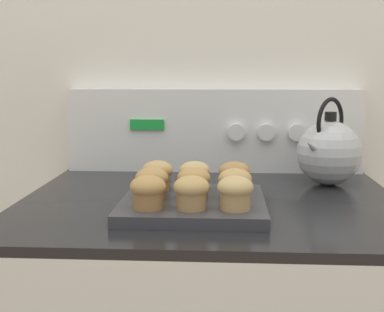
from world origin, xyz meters
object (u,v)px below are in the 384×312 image
at_px(muffin_r1_c1, 194,182).
at_px(tea_kettle, 329,152).
at_px(muffin_r0_c1, 191,192).
at_px(muffin_r1_c0, 152,182).
at_px(muffin_r1_c2, 235,183).
at_px(muffin_r2_c0, 158,174).
at_px(muffin_r0_c2, 235,192).
at_px(muffin_r0_c0, 148,191).
at_px(muffin_pan, 193,204).
at_px(muffin_r2_c2, 234,175).
at_px(muffin_r2_c1, 194,175).

height_order(muffin_r1_c1, tea_kettle, tea_kettle).
distance_m(muffin_r0_c1, muffin_r1_c0, 0.11).
bearing_deg(muffin_r1_c1, muffin_r1_c2, -2.96).
height_order(muffin_r1_c0, tea_kettle, tea_kettle).
distance_m(muffin_r1_c0, muffin_r1_c1, 0.08).
height_order(muffin_r1_c1, muffin_r2_c0, same).
distance_m(muffin_r0_c2, muffin_r1_c0, 0.17).
relative_size(muffin_r0_c0, tea_kettle, 0.31).
distance_m(muffin_pan, muffin_r2_c2, 0.12).
xyz_separation_m(muffin_r2_c0, muffin_r2_c1, (0.08, -0.00, 0.00)).
height_order(muffin_pan, muffin_r2_c0, muffin_r2_c0).
relative_size(muffin_r0_c0, muffin_r2_c1, 1.00).
relative_size(muffin_r2_c2, tea_kettle, 0.31).
distance_m(muffin_r0_c0, muffin_r1_c1, 0.11).
distance_m(muffin_r0_c0, tea_kettle, 0.50).
bearing_deg(muffin_r0_c2, muffin_r2_c1, 118.31).
bearing_deg(muffin_r2_c0, muffin_r1_c1, -44.05).
xyz_separation_m(muffin_r2_c2, tea_kettle, (0.22, 0.17, 0.03)).
height_order(muffin_r1_c0, muffin_r1_c1, same).
height_order(muffin_r0_c1, muffin_r1_c0, same).
bearing_deg(muffin_r1_c1, muffin_r1_c0, -177.03).
xyz_separation_m(muffin_r0_c0, muffin_r2_c0, (-0.00, 0.16, 0.00)).
distance_m(muffin_r1_c1, muffin_r2_c1, 0.07).
bearing_deg(muffin_r0_c0, muffin_r0_c2, 1.52).
distance_m(muffin_r0_c2, muffin_r1_c2, 0.07).
bearing_deg(muffin_r1_c0, muffin_r2_c0, 89.29).
height_order(muffin_r1_c0, muffin_r2_c1, same).
xyz_separation_m(muffin_r1_c2, muffin_r2_c1, (-0.08, 0.08, 0.00)).
distance_m(muffin_r1_c1, tea_kettle, 0.39).
bearing_deg(muffin_r1_c0, muffin_r0_c2, -24.72).
bearing_deg(muffin_r0_c2, muffin_r2_c2, 89.56).
xyz_separation_m(muffin_r1_c0, tea_kettle, (0.38, 0.25, 0.03)).
height_order(muffin_r0_c0, muffin_r1_c0, same).
xyz_separation_m(muffin_r1_c1, muffin_r2_c1, (-0.00, 0.07, 0.00)).
bearing_deg(muffin_r2_c1, muffin_pan, -88.61).
relative_size(muffin_r2_c0, tea_kettle, 0.31).
height_order(muffin_r0_c1, muffin_r0_c2, same).
bearing_deg(muffin_r0_c1, muffin_pan, 91.12).
relative_size(muffin_pan, muffin_r2_c0, 4.26).
xyz_separation_m(muffin_r0_c2, muffin_r2_c0, (-0.16, 0.15, 0.00)).
height_order(muffin_r1_c0, muffin_r1_c2, same).
bearing_deg(tea_kettle, muffin_r1_c1, -140.78).
relative_size(muffin_pan, muffin_r0_c1, 4.26).
bearing_deg(muffin_pan, muffin_r1_c1, 70.62).
distance_m(muffin_r1_c2, muffin_r2_c1, 0.11).
distance_m(muffin_r0_c0, muffin_r2_c2, 0.22).
distance_m(muffin_r0_c2, muffin_r2_c1, 0.17).
bearing_deg(muffin_r1_c1, muffin_r2_c0, 135.95).
bearing_deg(muffin_r1_c1, muffin_r0_c0, -133.33).
bearing_deg(muffin_r0_c1, tea_kettle, 47.25).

